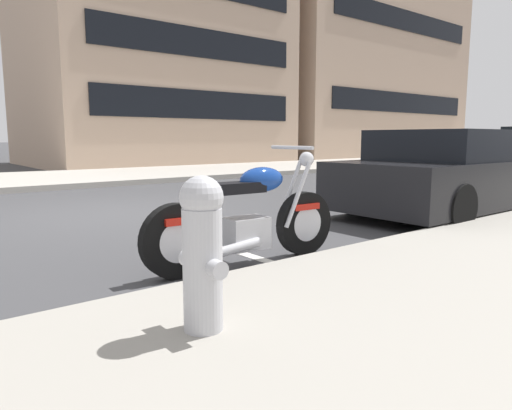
# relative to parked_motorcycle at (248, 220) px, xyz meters

# --- Properties ---
(ground_plane) EXTENTS (260.00, 260.00, 0.00)m
(ground_plane) POSITION_rel_parked_motorcycle_xyz_m (0.21, 3.70, -0.43)
(ground_plane) COLOR #3D3D3F
(sidewalk_far_curb) EXTENTS (120.00, 5.00, 0.14)m
(sidewalk_far_curb) POSITION_rel_parked_motorcycle_xyz_m (12.21, 10.25, -0.36)
(sidewalk_far_curb) COLOR #ADA89E
(sidewalk_far_curb) RESTS_ON ground
(parking_stall_stripe) EXTENTS (0.12, 2.20, 0.01)m
(parking_stall_stripe) POSITION_rel_parked_motorcycle_xyz_m (0.21, 0.25, -0.43)
(parking_stall_stripe) COLOR silver
(parking_stall_stripe) RESTS_ON ground
(parked_motorcycle) EXTENTS (2.11, 0.62, 1.12)m
(parked_motorcycle) POSITION_rel_parked_motorcycle_xyz_m (0.00, 0.00, 0.00)
(parked_motorcycle) COLOR black
(parked_motorcycle) RESTS_ON ground
(parked_car_second_in_row) EXTENTS (4.64, 1.93, 1.32)m
(parked_car_second_in_row) POSITION_rel_parked_motorcycle_xyz_m (4.58, 0.42, 0.20)
(parked_car_second_in_row) COLOR black
(parked_car_second_in_row) RESTS_ON ground
(car_opposite_curb) EXTENTS (4.33, 2.04, 1.40)m
(car_opposite_curb) POSITION_rel_parked_motorcycle_xyz_m (19.64, 7.23, 0.23)
(car_opposite_curb) COLOR gray
(car_opposite_curb) RESTS_ON ground
(fire_hydrant) EXTENTS (0.24, 0.36, 0.86)m
(fire_hydrant) POSITION_rel_parked_motorcycle_xyz_m (-1.33, -1.30, 0.16)
(fire_hydrant) COLOR #B7B7BC
(fire_hydrant) RESTS_ON sidewalk_near_curb
(townhouse_behind_pole) EXTENTS (10.56, 8.79, 11.33)m
(townhouse_behind_pole) POSITION_rel_parked_motorcycle_xyz_m (7.40, 16.91, 5.23)
(townhouse_behind_pole) COLOR tan
(townhouse_behind_pole) RESTS_ON ground
(townhouse_near_left) EXTENTS (14.30, 9.34, 14.45)m
(townhouse_near_left) POSITION_rel_parked_motorcycle_xyz_m (20.93, 17.19, 6.79)
(townhouse_near_left) COLOR tan
(townhouse_near_left) RESTS_ON ground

